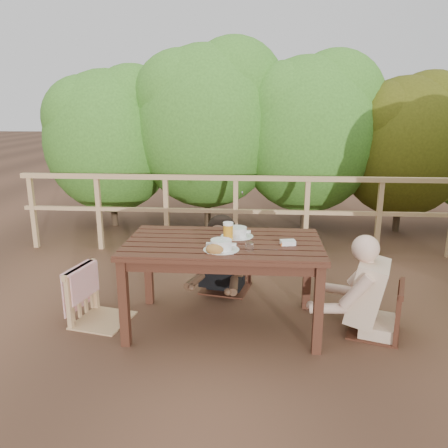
# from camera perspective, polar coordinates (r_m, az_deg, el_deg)

# --- Properties ---
(ground) EXTENTS (60.00, 60.00, 0.00)m
(ground) POSITION_cam_1_polar(r_m,az_deg,el_deg) (3.95, -0.06, -12.90)
(ground) COLOR brown
(ground) RESTS_ON ground
(table) EXTENTS (1.62, 0.91, 0.75)m
(table) POSITION_cam_1_polar(r_m,az_deg,el_deg) (3.79, -0.06, -7.89)
(table) COLOR #391C12
(table) RESTS_ON ground
(chair_left) EXTENTS (0.55, 0.55, 0.93)m
(chair_left) POSITION_cam_1_polar(r_m,az_deg,el_deg) (3.97, -15.82, -6.04)
(chair_left) COLOR tan
(chair_left) RESTS_ON ground
(chair_far) EXTENTS (0.55, 0.55, 0.94)m
(chair_far) POSITION_cam_1_polar(r_m,az_deg,el_deg) (4.50, 0.24, -2.84)
(chair_far) COLOR #391C12
(chair_far) RESTS_ON ground
(chair_right) EXTENTS (0.54, 0.54, 0.85)m
(chair_right) POSITION_cam_1_polar(r_m,az_deg,el_deg) (3.86, 19.30, -7.52)
(chair_right) COLOR #391C12
(chair_right) RESTS_ON ground
(woman) EXTENTS (0.62, 0.71, 1.26)m
(woman) POSITION_cam_1_polar(r_m,az_deg,el_deg) (4.47, 0.26, -0.84)
(woman) COLOR black
(woman) RESTS_ON ground
(diner_right) EXTENTS (0.83, 0.75, 1.38)m
(diner_right) POSITION_cam_1_polar(r_m,az_deg,el_deg) (3.78, 20.09, -3.81)
(diner_right) COLOR #D1AE8F
(diner_right) RESTS_ON ground
(railing) EXTENTS (5.60, 0.10, 1.01)m
(railing) POSITION_cam_1_polar(r_m,az_deg,el_deg) (5.65, 1.51, 1.22)
(railing) COLOR tan
(railing) RESTS_ON ground
(hedge_row) EXTENTS (6.60, 1.60, 3.80)m
(hedge_row) POSITION_cam_1_polar(r_m,az_deg,el_deg) (6.68, 5.70, 15.35)
(hedge_row) COLOR #386B20
(hedge_row) RESTS_ON ground
(soup_near) EXTENTS (0.28, 0.28, 0.09)m
(soup_near) POSITION_cam_1_polar(r_m,az_deg,el_deg) (3.44, -0.36, -2.80)
(soup_near) COLOR white
(soup_near) RESTS_ON table
(soup_far) EXTENTS (0.28, 0.28, 0.09)m
(soup_far) POSITION_cam_1_polar(r_m,az_deg,el_deg) (3.79, 1.69, -1.11)
(soup_far) COLOR white
(soup_far) RESTS_ON table
(bread_roll) EXTENTS (0.14, 0.11, 0.08)m
(bread_roll) POSITION_cam_1_polar(r_m,az_deg,el_deg) (3.37, -1.22, -3.28)
(bread_roll) COLOR olive
(bread_roll) RESTS_ON table
(beer_glass) EXTENTS (0.09, 0.09, 0.17)m
(beer_glass) POSITION_cam_1_polar(r_m,az_deg,el_deg) (3.68, 0.54, -1.04)
(beer_glass) COLOR orange
(beer_glass) RESTS_ON table
(tumbler) EXTENTS (0.07, 0.07, 0.08)m
(tumbler) POSITION_cam_1_polar(r_m,az_deg,el_deg) (3.42, 3.32, -3.06)
(tumbler) COLOR white
(tumbler) RESTS_ON table
(butter_tub) EXTENTS (0.13, 0.11, 0.05)m
(butter_tub) POSITION_cam_1_polar(r_m,az_deg,el_deg) (3.60, 8.27, -2.50)
(butter_tub) COLOR white
(butter_tub) RESTS_ON table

